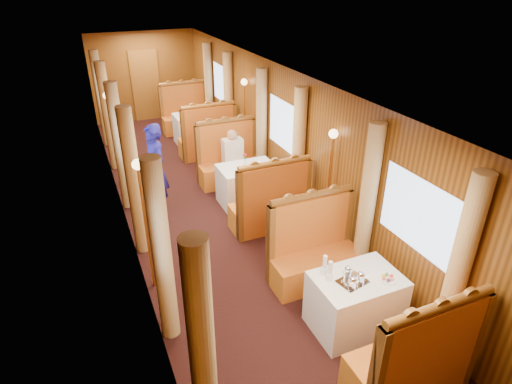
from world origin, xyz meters
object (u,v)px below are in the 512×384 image
banquette_far_fwd (208,140)px  tea_tray (353,282)px  banquette_mid_aft (229,163)px  teapot_back (348,273)px  banquette_near_fwd (413,361)px  teapot_left (352,284)px  rose_vase_far (196,108)px  table_mid (248,185)px  rose_vase_mid (245,157)px  banquette_far_aft (186,116)px  table_near (355,302)px  teapot_right (360,279)px  banquette_near_aft (314,254)px  passenger (233,153)px  table_far (196,129)px  steward (155,169)px  banquette_mid_fwd (270,207)px  fruit_plate (387,278)px

banquette_far_fwd → tea_tray: size_ratio=3.94×
banquette_mid_aft → teapot_back: 4.46m
banquette_near_fwd → teapot_left: bearing=101.4°
banquette_near_fwd → rose_vase_far: bearing=89.9°
table_mid → banquette_mid_aft: 1.02m
table_mid → banquette_mid_aft: size_ratio=0.78×
tea_tray → rose_vase_mid: (0.08, 3.58, 0.17)m
banquette_far_aft → table_near: bearing=-90.0°
teapot_right → rose_vase_mid: rose_vase_mid is taller
banquette_near_fwd → teapot_right: size_ratio=8.57×
teapot_back → rose_vase_mid: size_ratio=0.39×
banquette_near_fwd → teapot_right: (-0.04, 0.93, 0.39)m
teapot_left → teapot_back: bearing=83.9°
tea_tray → rose_vase_far: (0.13, 7.01, 0.17)m
banquette_near_aft → rose_vase_far: size_ratio=3.72×
banquette_near_fwd → table_near: bearing=90.0°
table_mid → banquette_far_fwd: (0.00, 2.49, 0.05)m
banquette_near_aft → passenger: (-0.00, 3.24, 0.32)m
table_far → steward: bearing=-117.4°
banquette_near_fwd → banquette_near_aft: size_ratio=1.00×
banquette_near_fwd → banquette_mid_fwd: size_ratio=1.00×
table_far → passenger: (-0.00, -2.74, 0.37)m
banquette_far_aft → rose_vase_mid: size_ratio=3.72×
table_mid → passenger: size_ratio=1.38×
banquette_near_fwd → banquette_near_aft: bearing=90.0°
table_near → rose_vase_mid: 3.58m
banquette_mid_fwd → teapot_right: size_ratio=8.57×
teapot_left → fruit_plate: 0.48m
banquette_far_aft → teapot_right: banquette_far_aft is taller
banquette_far_aft → fruit_plate: size_ratio=6.00×
table_near → fruit_plate: size_ratio=4.70×
fruit_plate → steward: 4.47m
teapot_right → teapot_left: bearing=-146.6°
table_far → steward: steward is taller
banquette_far_fwd → teapot_back: size_ratio=9.49×
rose_vase_far → banquette_mid_aft: bearing=-90.4°
teapot_left → table_near: bearing=49.1°
banquette_far_aft → tea_tray: banquette_far_aft is taller
fruit_plate → rose_vase_mid: (-0.33, 3.69, 0.16)m
rose_vase_far → passenger: 2.72m
banquette_near_aft → banquette_far_fwd: bearing=90.0°
table_far → teapot_right: bearing=-90.4°
fruit_plate → table_far: bearing=92.4°
table_far → rose_vase_mid: 3.51m
table_near → table_far: 7.00m
fruit_plate → rose_vase_mid: size_ratio=0.62×
teapot_left → rose_vase_mid: 3.67m
banquette_mid_fwd → banquette_far_aft: size_ratio=1.00×
banquette_near_aft → banquette_mid_aft: size_ratio=1.00×
banquette_near_fwd → passenger: banquette_near_fwd is taller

